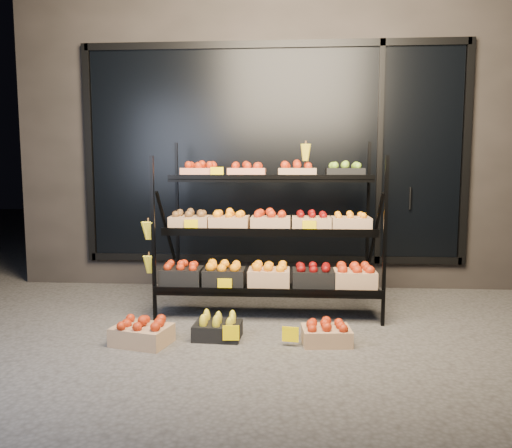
# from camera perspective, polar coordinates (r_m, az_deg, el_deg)

# --- Properties ---
(ground) EXTENTS (24.00, 24.00, 0.00)m
(ground) POSITION_cam_1_polar(r_m,az_deg,el_deg) (4.41, 1.17, -11.98)
(ground) COLOR #514F4C
(ground) RESTS_ON ground
(building) EXTENTS (6.00, 2.08, 3.50)m
(building) POSITION_cam_1_polar(r_m,az_deg,el_deg) (6.78, 2.24, 9.45)
(building) COLOR #2D2826
(building) RESTS_ON ground
(display_rack) EXTENTS (2.18, 1.02, 1.74)m
(display_rack) POSITION_cam_1_polar(r_m,az_deg,el_deg) (4.82, 1.42, -0.78)
(display_rack) COLOR black
(display_rack) RESTS_ON ground
(tag_floor_a) EXTENTS (0.13, 0.01, 0.12)m
(tag_floor_a) POSITION_cam_1_polar(r_m,az_deg,el_deg) (4.03, -2.88, -12.87)
(tag_floor_a) COLOR #EAC500
(tag_floor_a) RESTS_ON ground
(tag_floor_b) EXTENTS (0.13, 0.01, 0.12)m
(tag_floor_b) POSITION_cam_1_polar(r_m,az_deg,el_deg) (4.01, 3.94, -13.01)
(tag_floor_b) COLOR #EAC500
(tag_floor_b) RESTS_ON ground
(floor_crate_left) EXTENTS (0.50, 0.41, 0.21)m
(floor_crate_left) POSITION_cam_1_polar(r_m,az_deg,el_deg) (4.14, -12.91, -11.92)
(floor_crate_left) COLOR tan
(floor_crate_left) RESTS_ON ground
(floor_crate_midleft) EXTENTS (0.39, 0.30, 0.19)m
(floor_crate_midleft) POSITION_cam_1_polar(r_m,az_deg,el_deg) (4.18, -4.42, -11.72)
(floor_crate_midleft) COLOR black
(floor_crate_midleft) RESTS_ON ground
(floor_crate_midright) EXTENTS (0.40, 0.31, 0.19)m
(floor_crate_midright) POSITION_cam_1_polar(r_m,az_deg,el_deg) (4.09, 8.04, -12.18)
(floor_crate_midright) COLOR tan
(floor_crate_midright) RESTS_ON ground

